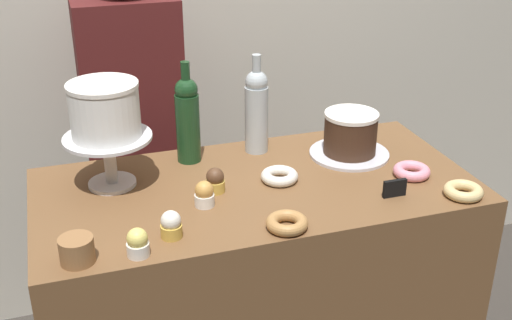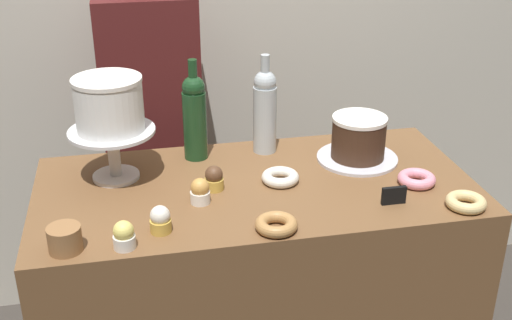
{
  "view_description": "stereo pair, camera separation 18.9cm",
  "coord_description": "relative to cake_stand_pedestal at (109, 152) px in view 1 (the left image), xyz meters",
  "views": [
    {
      "loc": [
        -0.53,
        -1.62,
        1.85
      ],
      "look_at": [
        0.0,
        0.0,
        1.04
      ],
      "focal_mm": 45.54,
      "sensor_mm": 36.0,
      "label": 1
    },
    {
      "loc": [
        -0.34,
        -1.67,
        1.85
      ],
      "look_at": [
        0.0,
        0.0,
        1.04
      ],
      "focal_mm": 45.54,
      "sensor_mm": 36.0,
      "label": 2
    }
  ],
  "objects": [
    {
      "name": "chocolate_round_cake",
      "position": [
        0.76,
        -0.02,
        -0.03
      ],
      "size": [
        0.17,
        0.17,
        0.14
      ],
      "color": "#3D2619",
      "rests_on": "silver_serving_platter"
    },
    {
      "name": "barista_figure",
      "position": [
        0.14,
        0.51,
        -0.23
      ],
      "size": [
        0.36,
        0.22,
        1.6
      ],
      "color": "black",
      "rests_on": "ground_plane"
    },
    {
      "name": "cookie_stack",
      "position": [
        -0.13,
        -0.38,
        -0.07
      ],
      "size": [
        0.08,
        0.08,
        0.07
      ],
      "color": "olive",
      "rests_on": "display_counter"
    },
    {
      "name": "cupcake_lemon",
      "position": [
        0.02,
        -0.4,
        -0.07
      ],
      "size": [
        0.06,
        0.06,
        0.07
      ],
      "color": "white",
      "rests_on": "display_counter"
    },
    {
      "name": "wine_bottle_clear",
      "position": [
        0.48,
        0.1,
        0.04
      ],
      "size": [
        0.08,
        0.08,
        0.33
      ],
      "color": "#B2BCC1",
      "rests_on": "display_counter"
    },
    {
      "name": "cupcake_caramel",
      "position": [
        0.23,
        -0.2,
        -0.07
      ],
      "size": [
        0.06,
        0.06,
        0.07
      ],
      "color": "white",
      "rests_on": "display_counter"
    },
    {
      "name": "wine_bottle_green",
      "position": [
        0.26,
        0.1,
        0.04
      ],
      "size": [
        0.08,
        0.08,
        0.33
      ],
      "color": "#193D1E",
      "rests_on": "display_counter"
    },
    {
      "name": "cake_stand_pedestal",
      "position": [
        0.0,
        0.0,
        0.0
      ],
      "size": [
        0.26,
        0.26,
        0.16
      ],
      "color": "silver",
      "rests_on": "display_counter"
    },
    {
      "name": "back_wall",
      "position": [
        0.41,
        0.76,
        0.23
      ],
      "size": [
        6.0,
        0.05,
        2.6
      ],
      "color": "beige",
      "rests_on": "ground_plane"
    },
    {
      "name": "donut_pink",
      "position": [
        0.87,
        -0.22,
        -0.09
      ],
      "size": [
        0.11,
        0.11,
        0.03
      ],
      "color": "pink",
      "rests_on": "display_counter"
    },
    {
      "name": "price_sign_chalkboard",
      "position": [
        0.76,
        -0.32,
        -0.08
      ],
      "size": [
        0.07,
        0.01,
        0.05
      ],
      "color": "black",
      "rests_on": "display_counter"
    },
    {
      "name": "silver_serving_platter",
      "position": [
        0.76,
        -0.02,
        -0.1
      ],
      "size": [
        0.26,
        0.26,
        0.01
      ],
      "color": "silver",
      "rests_on": "display_counter"
    },
    {
      "name": "cupcake_chocolate",
      "position": [
        0.28,
        -0.13,
        -0.07
      ],
      "size": [
        0.06,
        0.06,
        0.07
      ],
      "color": "gold",
      "rests_on": "display_counter"
    },
    {
      "name": "white_layer_cake",
      "position": [
        0.0,
        0.0,
        0.13
      ],
      "size": [
        0.2,
        0.2,
        0.16
      ],
      "color": "white",
      "rests_on": "cake_stand_pedestal"
    },
    {
      "name": "donut_maple",
      "position": [
        0.41,
        -0.39,
        -0.09
      ],
      "size": [
        0.11,
        0.11,
        0.03
      ],
      "color": "#B27F47",
      "rests_on": "display_counter"
    },
    {
      "name": "display_counter",
      "position": [
        0.41,
        -0.13,
        -0.59
      ],
      "size": [
        1.29,
        0.64,
        0.96
      ],
      "color": "brown",
      "rests_on": "ground_plane"
    },
    {
      "name": "cupcake_vanilla",
      "position": [
        0.11,
        -0.34,
        -0.07
      ],
      "size": [
        0.06,
        0.06,
        0.07
      ],
      "color": "gold",
      "rests_on": "display_counter"
    },
    {
      "name": "donut_sugar",
      "position": [
        0.48,
        -0.13,
        -0.09
      ],
      "size": [
        0.11,
        0.11,
        0.03
      ],
      "color": "silver",
      "rests_on": "display_counter"
    },
    {
      "name": "donut_glazed",
      "position": [
        0.95,
        -0.38,
        -0.09
      ],
      "size": [
        0.11,
        0.11,
        0.03
      ],
      "color": "#E0C17F",
      "rests_on": "display_counter"
    }
  ]
}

